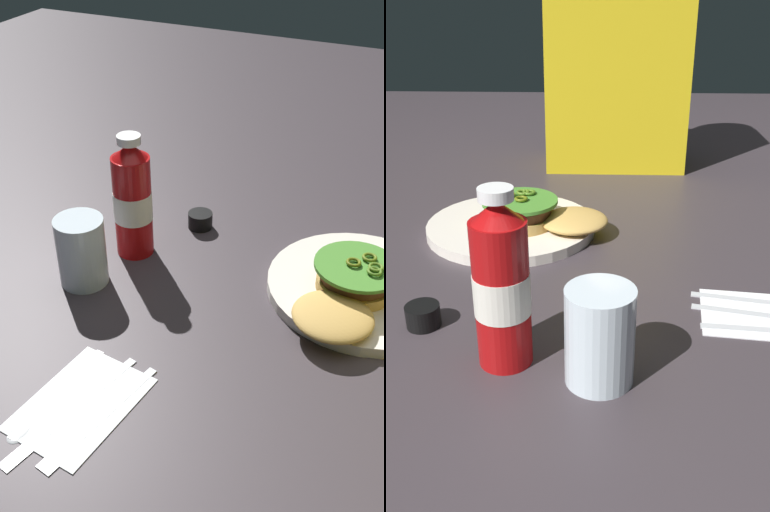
{
  "view_description": "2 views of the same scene",
  "coord_description": "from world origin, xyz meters",
  "views": [
    {
      "loc": [
        0.66,
        0.21,
        0.59
      ],
      "look_at": [
        -0.0,
        -0.1,
        0.08
      ],
      "focal_mm": 42.35,
      "sensor_mm": 36.0,
      "label": 1
    },
    {
      "loc": [
        0.02,
        -0.8,
        0.41
      ],
      "look_at": [
        -0.0,
        -0.07,
        0.05
      ],
      "focal_mm": 40.38,
      "sensor_mm": 36.0,
      "label": 2
    }
  ],
  "objects": [
    {
      "name": "water_glass",
      "position": [
        0.03,
        -0.28,
        0.06
      ],
      "size": [
        0.08,
        0.08,
        0.11
      ],
      "primitive_type": "cylinder",
      "color": "silver",
      "rests_on": "ground_plane"
    },
    {
      "name": "napkin",
      "position": [
        0.25,
        -0.14,
        0.0
      ],
      "size": [
        0.18,
        0.14,
        0.0
      ],
      "primitive_type": "cube",
      "rotation": [
        0.0,
        0.0,
        -0.12
      ],
      "color": "white",
      "rests_on": "ground_plane"
    },
    {
      "name": "burger_sandwich",
      "position": [
        -0.08,
        0.12,
        0.04
      ],
      "size": [
        0.22,
        0.13,
        0.05
      ],
      "color": "tan",
      "rests_on": "dinner_plate"
    },
    {
      "name": "ground_plane",
      "position": [
        0.0,
        0.0,
        0.0
      ],
      "size": [
        3.0,
        3.0,
        0.0
      ],
      "primitive_type": "plane",
      "color": "#372F34"
    },
    {
      "name": "diner_person",
      "position": [
        0.06,
        0.55,
        0.25
      ],
      "size": [
        0.32,
        0.17,
        0.57
      ],
      "color": "gold",
      "rests_on": "ground_plane"
    },
    {
      "name": "ketchup_bottle",
      "position": [
        -0.08,
        -0.25,
        0.1
      ],
      "size": [
        0.06,
        0.06,
        0.21
      ],
      "color": "#A70D0E",
      "rests_on": "ground_plane"
    },
    {
      "name": "dinner_plate",
      "position": [
        -0.13,
        0.13,
        0.01
      ],
      "size": [
        0.3,
        0.3,
        0.02
      ],
      "primitive_type": "cylinder",
      "color": "silver",
      "rests_on": "ground_plane"
    },
    {
      "name": "condiment_cup",
      "position": [
        -0.2,
        -0.18,
        0.01
      ],
      "size": [
        0.04,
        0.04,
        0.03
      ],
      "primitive_type": "cylinder",
      "color": "black",
      "rests_on": "ground_plane"
    }
  ]
}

